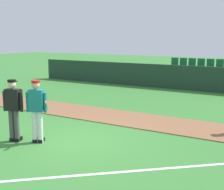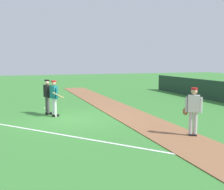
# 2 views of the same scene
# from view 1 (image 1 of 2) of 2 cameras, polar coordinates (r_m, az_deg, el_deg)

# --- Properties ---
(ground_plane) EXTENTS (80.00, 80.00, 0.00)m
(ground_plane) POSITION_cam_1_polar(r_m,az_deg,el_deg) (9.16, -6.97, -8.18)
(ground_plane) COLOR #387A33
(infield_dirt_path) EXTENTS (28.00, 1.98, 0.03)m
(infield_dirt_path) POSITION_cam_1_polar(r_m,az_deg,el_deg) (11.55, 2.01, -4.12)
(infield_dirt_path) COLOR brown
(infield_dirt_path) RESTS_ON ground
(foul_line_chalk) EXTENTS (9.08, 8.00, 0.01)m
(foul_line_chalk) POSITION_cam_1_polar(r_m,az_deg,el_deg) (7.37, 9.85, -12.93)
(foul_line_chalk) COLOR white
(foul_line_chalk) RESTS_ON ground
(dugout_fence) EXTENTS (20.00, 0.16, 1.36)m
(dugout_fence) POSITION_cam_1_polar(r_m,az_deg,el_deg) (18.08, 13.19, 3.04)
(dugout_fence) COLOR #1E3828
(dugout_fence) RESTS_ON ground
(stadium_bleachers) EXTENTS (3.90, 2.10, 1.65)m
(stadium_bleachers) POSITION_cam_1_polar(r_m,az_deg,el_deg) (19.49, 14.45, 2.89)
(stadium_bleachers) COLOR slate
(stadium_bleachers) RESTS_ON ground
(batter_teal_jersey) EXTENTS (0.75, 0.69, 1.76)m
(batter_teal_jersey) POSITION_cam_1_polar(r_m,az_deg,el_deg) (8.93, -13.37, -2.43)
(batter_teal_jersey) COLOR white
(batter_teal_jersey) RESTS_ON ground
(umpire_home_plate) EXTENTS (0.56, 0.40, 1.76)m
(umpire_home_plate) POSITION_cam_1_polar(r_m,az_deg,el_deg) (9.22, -17.32, -2.02)
(umpire_home_plate) COLOR #4C4C4C
(umpire_home_plate) RESTS_ON ground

